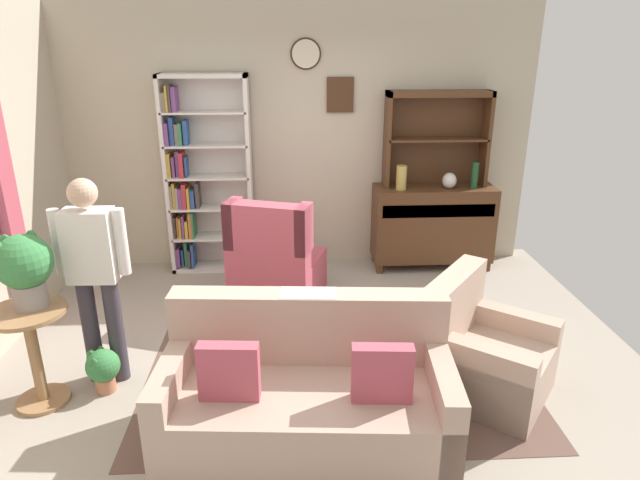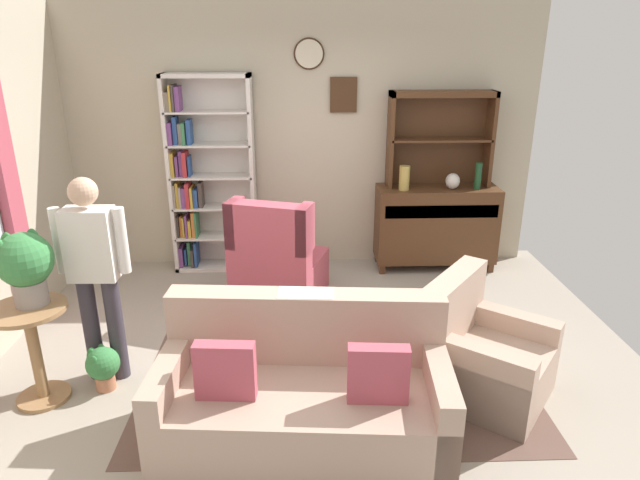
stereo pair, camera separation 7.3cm
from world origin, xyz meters
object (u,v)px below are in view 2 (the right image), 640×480
object	(u,v)px
sideboard	(436,224)
couch_floral	(304,395)
wingback_chair	(277,264)
vase_round	(453,181)
potted_plant_small	(102,365)
bookshelf	(205,177)
sideboard_hutch	(440,126)
vase_tall	(404,178)
coffee_table	(321,331)
plant_stand	(34,344)
person_reading	(94,267)
bottle_wine	(478,176)
book_stack	(320,318)
armchair_floral	(483,358)
potted_plant_large	(24,263)

from	to	relation	value
sideboard	couch_floral	distance (m)	3.15
couch_floral	wingback_chair	size ratio (longest dim) A/B	1.77
sideboard	vase_round	xyz separation A→B (m)	(0.13, -0.07, 0.50)
potted_plant_small	bookshelf	bearing A→B (deg)	78.95
sideboard_hutch	vase_tall	xyz separation A→B (m)	(-0.39, -0.19, -0.51)
sideboard_hutch	vase_tall	size ratio (longest dim) A/B	4.28
wingback_chair	coffee_table	world-z (taller)	wingback_chair
vase_tall	potted_plant_small	bearing A→B (deg)	-140.36
bookshelf	sideboard	world-z (taller)	bookshelf
sideboard	plant_stand	size ratio (longest dim) A/B	1.78
bookshelf	person_reading	world-z (taller)	bookshelf
vase_tall	coffee_table	bearing A→B (deg)	-116.12
bookshelf	bottle_wine	distance (m)	2.90
couch_floral	plant_stand	bearing A→B (deg)	165.92
sideboard	sideboard_hutch	distance (m)	1.06
plant_stand	person_reading	world-z (taller)	person_reading
bookshelf	book_stack	distance (m)	2.48
person_reading	potted_plant_small	bearing A→B (deg)	-85.10
book_stack	couch_floral	bearing A→B (deg)	-100.13
book_stack	sideboard	bearing A→B (deg)	56.48
vase_tall	person_reading	world-z (taller)	person_reading
couch_floral	armchair_floral	distance (m)	1.36
sideboard	book_stack	distance (m)	2.44
armchair_floral	coffee_table	xyz separation A→B (m)	(-1.15, 0.32, 0.06)
bookshelf	potted_plant_large	bearing A→B (deg)	-109.71
bottle_wine	sideboard_hutch	bearing A→B (deg)	153.04
bottle_wine	person_reading	world-z (taller)	person_reading
potted_plant_large	coffee_table	bearing A→B (deg)	6.15
sideboard_hutch	potted_plant_small	bearing A→B (deg)	-141.94
potted_plant_large	coffee_table	xyz separation A→B (m)	(1.99, 0.21, -0.68)
plant_stand	sideboard	bearing A→B (deg)	34.54
sideboard	potted_plant_large	bearing A→B (deg)	-146.05
potted_plant_small	plant_stand	bearing A→B (deg)	-165.08
wingback_chair	coffee_table	xyz separation A→B (m)	(0.37, -1.24, -0.03)
plant_stand	potted_plant_small	xyz separation A→B (m)	(0.40, 0.11, -0.25)
sideboard_hutch	potted_plant_small	world-z (taller)	sideboard_hutch
coffee_table	bottle_wine	bearing A→B (deg)	48.20
couch_floral	coffee_table	xyz separation A→B (m)	(0.13, 0.74, 0.04)
vase_round	potted_plant_small	size ratio (longest dim) A/B	0.51
vase_round	coffee_table	size ratio (longest dim) A/B	0.21
sideboard	couch_floral	world-z (taller)	sideboard
armchair_floral	book_stack	size ratio (longest dim) A/B	5.10
bookshelf	plant_stand	bearing A→B (deg)	-109.52
armchair_floral	plant_stand	distance (m)	3.16
bookshelf	armchair_floral	xyz separation A→B (m)	(2.31, -2.43, -0.74)
book_stack	sideboard_hutch	bearing A→B (deg)	57.84
vase_round	bottle_wine	bearing A→B (deg)	-4.95
vase_tall	armchair_floral	size ratio (longest dim) A/B	0.24
sideboard_hutch	book_stack	world-z (taller)	sideboard_hutch
vase_round	person_reading	distance (m)	3.66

